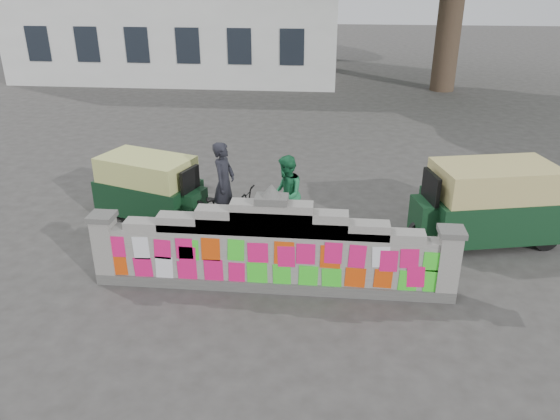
{
  "coord_description": "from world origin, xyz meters",
  "views": [
    {
      "loc": [
        0.97,
        -8.37,
        5.31
      ],
      "look_at": [
        0.04,
        1.0,
        1.1
      ],
      "focal_mm": 35.0,
      "sensor_mm": 36.0,
      "label": 1
    }
  ],
  "objects_px": {
    "pedestrian": "(286,195)",
    "rickshaw_right": "(488,202)",
    "cyclist_rider": "(225,194)",
    "cyclist_bike": "(225,210)",
    "rickshaw_left": "(150,187)"
  },
  "relations": [
    {
      "from": "cyclist_bike",
      "to": "cyclist_rider",
      "type": "bearing_deg",
      "value": 0.0
    },
    {
      "from": "pedestrian",
      "to": "rickshaw_right",
      "type": "bearing_deg",
      "value": 82.89
    },
    {
      "from": "pedestrian",
      "to": "rickshaw_left",
      "type": "distance_m",
      "value": 3.17
    },
    {
      "from": "pedestrian",
      "to": "rickshaw_right",
      "type": "xyz_separation_m",
      "value": [
        4.18,
        -0.03,
        0.02
      ]
    },
    {
      "from": "cyclist_bike",
      "to": "rickshaw_left",
      "type": "height_order",
      "value": "rickshaw_left"
    },
    {
      "from": "cyclist_bike",
      "to": "rickshaw_left",
      "type": "bearing_deg",
      "value": 82.47
    },
    {
      "from": "cyclist_rider",
      "to": "cyclist_bike",
      "type": "bearing_deg",
      "value": 0.0
    },
    {
      "from": "rickshaw_left",
      "to": "rickshaw_right",
      "type": "height_order",
      "value": "rickshaw_right"
    },
    {
      "from": "cyclist_rider",
      "to": "rickshaw_right",
      "type": "xyz_separation_m",
      "value": [
        5.48,
        0.17,
        -0.02
      ]
    },
    {
      "from": "cyclist_rider",
      "to": "rickshaw_right",
      "type": "distance_m",
      "value": 5.48
    },
    {
      "from": "cyclist_bike",
      "to": "rickshaw_right",
      "type": "relative_size",
      "value": 0.64
    },
    {
      "from": "pedestrian",
      "to": "rickshaw_left",
      "type": "relative_size",
      "value": 0.64
    },
    {
      "from": "cyclist_bike",
      "to": "cyclist_rider",
      "type": "height_order",
      "value": "cyclist_rider"
    },
    {
      "from": "cyclist_bike",
      "to": "cyclist_rider",
      "type": "relative_size",
      "value": 1.12
    },
    {
      "from": "cyclist_rider",
      "to": "rickshaw_right",
      "type": "relative_size",
      "value": 0.57
    }
  ]
}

